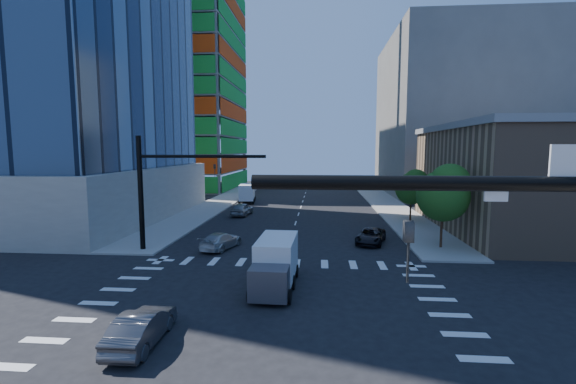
# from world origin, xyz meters

# --- Properties ---
(ground) EXTENTS (160.00, 160.00, 0.00)m
(ground) POSITION_xyz_m (0.00, 0.00, 0.00)
(ground) COLOR black
(ground) RESTS_ON ground
(road_markings) EXTENTS (20.00, 20.00, 0.01)m
(road_markings) POSITION_xyz_m (0.00, 0.00, 0.01)
(road_markings) COLOR silver
(road_markings) RESTS_ON ground
(sidewalk_ne) EXTENTS (5.00, 60.00, 0.15)m
(sidewalk_ne) POSITION_xyz_m (12.50, 40.00, 0.07)
(sidewalk_ne) COLOR #9B9792
(sidewalk_ne) RESTS_ON ground
(sidewalk_nw) EXTENTS (5.00, 60.00, 0.15)m
(sidewalk_nw) POSITION_xyz_m (-12.50, 40.00, 0.07)
(sidewalk_nw) COLOR #9B9792
(sidewalk_nw) RESTS_ON ground
(construction_building) EXTENTS (25.16, 34.50, 70.60)m
(construction_building) POSITION_xyz_m (-27.41, 61.93, 24.61)
(construction_building) COLOR gray
(construction_building) RESTS_ON ground
(commercial_building) EXTENTS (20.50, 22.50, 10.60)m
(commercial_building) POSITION_xyz_m (25.00, 22.00, 5.31)
(commercial_building) COLOR #917054
(commercial_building) RESTS_ON ground
(bg_building_ne) EXTENTS (24.00, 30.00, 28.00)m
(bg_building_ne) POSITION_xyz_m (27.00, 55.00, 14.00)
(bg_building_ne) COLOR slate
(bg_building_ne) RESTS_ON ground
(signal_mast_nw) EXTENTS (10.20, 0.40, 9.00)m
(signal_mast_nw) POSITION_xyz_m (-10.00, 11.50, 5.49)
(signal_mast_nw) COLOR black
(signal_mast_nw) RESTS_ON sidewalk_nw
(tree_south) EXTENTS (4.16, 4.16, 6.82)m
(tree_south) POSITION_xyz_m (12.63, 13.90, 4.69)
(tree_south) COLOR #382316
(tree_south) RESTS_ON sidewalk_ne
(tree_north) EXTENTS (3.54, 3.52, 5.78)m
(tree_north) POSITION_xyz_m (12.93, 25.90, 3.99)
(tree_north) COLOR #382316
(tree_north) RESTS_ON sidewalk_ne
(car_nb_far) EXTENTS (3.32, 5.02, 1.28)m
(car_nb_far) POSITION_xyz_m (7.05, 15.46, 0.64)
(car_nb_far) COLOR black
(car_nb_far) RESTS_ON ground
(car_sb_near) EXTENTS (3.03, 4.93, 1.33)m
(car_sb_near) POSITION_xyz_m (-5.41, 12.62, 0.67)
(car_sb_near) COLOR #B7B7B7
(car_sb_near) RESTS_ON ground
(car_sb_mid) EXTENTS (2.36, 4.81, 1.58)m
(car_sb_mid) POSITION_xyz_m (-6.90, 28.56, 0.79)
(car_sb_mid) COLOR gray
(car_sb_mid) RESTS_ON ground
(car_sb_cross) EXTENTS (1.56, 4.32, 1.42)m
(car_sb_cross) POSITION_xyz_m (-4.74, -2.89, 0.71)
(car_sb_cross) COLOR #434348
(car_sb_cross) RESTS_ON ground
(box_truck_near) EXTENTS (2.46, 5.48, 2.84)m
(box_truck_near) POSITION_xyz_m (0.06, 3.81, 1.26)
(box_truck_near) COLOR black
(box_truck_near) RESTS_ON ground
(box_truck_far) EXTENTS (2.90, 5.62, 2.83)m
(box_truck_far) POSITION_xyz_m (-8.46, 40.41, 1.25)
(box_truck_far) COLOR black
(box_truck_far) RESTS_ON ground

